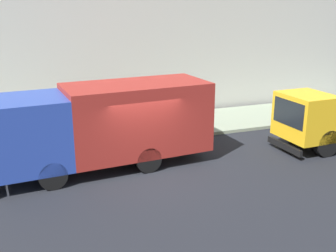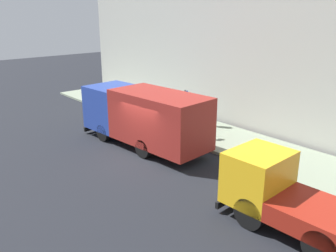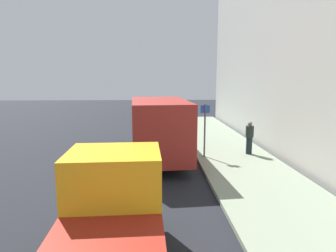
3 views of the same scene
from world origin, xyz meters
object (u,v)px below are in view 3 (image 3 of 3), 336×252
large_utility_truck (157,125)px  street_sign_post (205,126)px  pedestrian_walking (249,137)px  small_flatbed_truck (109,227)px

large_utility_truck → street_sign_post: size_ratio=2.98×
pedestrian_walking → street_sign_post: bearing=139.5°
large_utility_truck → small_flatbed_truck: 8.84m
large_utility_truck → pedestrian_walking: bearing=-7.1°
large_utility_truck → street_sign_post: (2.26, -0.59, 0.02)m
large_utility_truck → pedestrian_walking: (4.57, -0.22, -0.63)m
small_flatbed_truck → street_sign_post: (3.24, 8.18, 0.56)m
large_utility_truck → street_sign_post: large_utility_truck is taller
small_flatbed_truck → pedestrian_walking: 10.19m
small_flatbed_truck → street_sign_post: 8.81m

